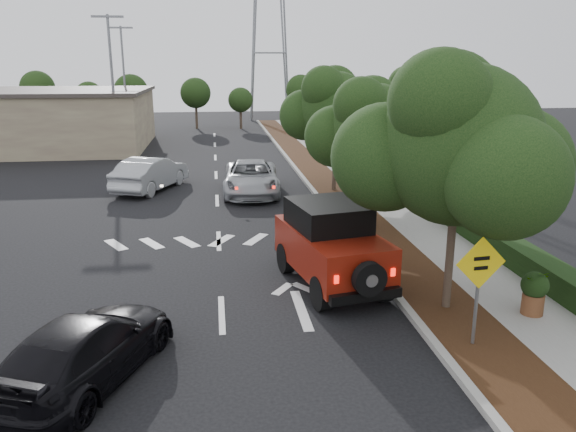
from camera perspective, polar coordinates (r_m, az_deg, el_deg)
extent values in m
plane|color=black|center=(14.21, -6.75, -9.91)|extent=(120.00, 120.00, 0.00)
cube|color=#9E9B93|center=(25.99, 2.97, 2.06)|extent=(0.20, 70.00, 0.15)
cube|color=black|center=(26.19, 5.13, 2.08)|extent=(1.80, 70.00, 0.12)
cube|color=gray|center=(26.66, 9.12, 2.19)|extent=(2.00, 70.00, 0.12)
cube|color=black|center=(27.02, 12.00, 2.96)|extent=(0.80, 70.00, 0.80)
cylinder|color=black|center=(16.66, -0.21, -4.28)|extent=(0.48, 0.93, 0.89)
cylinder|color=black|center=(17.25, 5.25, -3.64)|extent=(0.48, 0.93, 0.89)
cylinder|color=black|center=(14.22, 3.40, -7.84)|extent=(0.48, 0.93, 0.89)
cylinder|color=black|center=(14.92, 9.60, -6.91)|extent=(0.48, 0.93, 0.89)
cube|color=maroon|center=(15.52, 4.46, -3.44)|extent=(2.75, 4.41, 1.11)
cube|color=black|center=(15.55, 4.05, 0.10)|extent=(2.24, 2.57, 0.71)
cube|color=maroon|center=(16.92, 2.39, -2.12)|extent=(1.94, 1.47, 0.91)
cube|color=black|center=(13.89, 7.91, -8.05)|extent=(1.90, 0.56, 0.24)
cylinder|color=black|center=(13.58, 8.28, -6.36)|extent=(0.87, 0.40, 0.84)
cube|color=#FF190C|center=(13.45, 4.95, -6.46)|extent=(0.12, 0.07, 0.20)
cube|color=#FF190C|center=(14.10, 10.63, -5.64)|extent=(0.12, 0.07, 0.20)
imported|color=#9FA1A6|center=(26.65, -3.77, 3.90)|extent=(2.83, 5.64, 1.53)
imported|color=black|center=(11.85, -19.87, -12.58)|extent=(3.49, 4.97, 1.34)
imported|color=#A2A5A9|center=(28.18, -13.79, 4.22)|extent=(3.51, 5.22, 1.63)
imported|color=#AFB0B7|center=(41.02, -19.63, 7.15)|extent=(5.14, 3.02, 1.64)
cylinder|color=slate|center=(12.71, 18.64, -7.66)|extent=(0.08, 0.08, 2.24)
cube|color=yellow|center=(12.42, 19.01, -4.53)|extent=(1.14, 0.14, 1.14)
cube|color=black|center=(12.37, 19.11, -4.10)|extent=(0.36, 0.05, 0.08)
cube|color=black|center=(12.44, 19.02, -5.03)|extent=(0.32, 0.04, 0.08)
cylinder|color=brown|center=(15.00, 23.59, -8.20)|extent=(0.55, 0.55, 0.52)
sphere|color=black|center=(14.82, 23.79, -6.44)|extent=(0.65, 0.65, 0.65)
imported|color=black|center=(14.79, 23.82, -6.17)|extent=(0.58, 0.51, 0.62)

